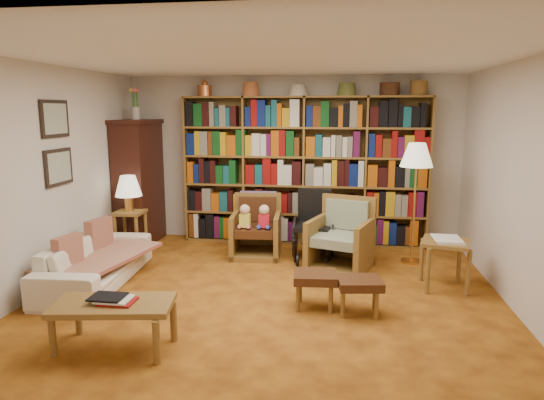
% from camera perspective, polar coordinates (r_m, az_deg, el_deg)
% --- Properties ---
extents(floor, '(5.00, 5.00, 0.00)m').
position_cam_1_polar(floor, '(5.29, -0.51, -11.62)').
color(floor, '#BD701D').
rests_on(floor, ground).
extents(ceiling, '(5.00, 5.00, 0.00)m').
position_cam_1_polar(ceiling, '(4.93, -0.56, 16.40)').
color(ceiling, white).
rests_on(ceiling, wall_back).
extents(wall_back, '(5.00, 0.00, 5.00)m').
position_cam_1_polar(wall_back, '(7.42, 2.35, 4.75)').
color(wall_back, silver).
rests_on(wall_back, floor).
extents(wall_front, '(5.00, 0.00, 5.00)m').
position_cam_1_polar(wall_front, '(2.57, -8.93, -6.46)').
color(wall_front, silver).
rests_on(wall_front, floor).
extents(wall_left, '(0.00, 5.00, 5.00)m').
position_cam_1_polar(wall_left, '(5.87, -25.44, 2.21)').
color(wall_left, silver).
rests_on(wall_left, floor).
extents(wall_right, '(0.00, 5.00, 5.00)m').
position_cam_1_polar(wall_right, '(5.21, 27.77, 1.09)').
color(wall_right, silver).
rests_on(wall_right, floor).
extents(bookshelf, '(3.60, 0.30, 2.42)m').
position_cam_1_polar(bookshelf, '(7.24, 3.79, 3.96)').
color(bookshelf, olive).
rests_on(bookshelf, floor).
extents(curio_cabinet, '(0.50, 0.95, 2.40)m').
position_cam_1_polar(curio_cabinet, '(7.54, -15.38, 2.21)').
color(curio_cabinet, '#3C1610').
rests_on(curio_cabinet, floor).
extents(framed_pictures, '(0.03, 0.52, 0.97)m').
position_cam_1_polar(framed_pictures, '(6.08, -24.00, 6.13)').
color(framed_pictures, black).
rests_on(framed_pictures, wall_left).
extents(sofa, '(1.90, 0.86, 0.54)m').
position_cam_1_polar(sofa, '(6.03, -19.98, -6.75)').
color(sofa, '#F1E7CC').
rests_on(sofa, floor).
extents(sofa_throw, '(1.02, 1.57, 0.04)m').
position_cam_1_polar(sofa_throw, '(6.00, -19.57, -6.52)').
color(sofa_throw, beige).
rests_on(sofa_throw, sofa).
extents(cushion_left, '(0.18, 0.41, 0.39)m').
position_cam_1_polar(cushion_left, '(6.34, -19.65, -4.21)').
color(cushion_left, maroon).
rests_on(cushion_left, sofa).
extents(cushion_right, '(0.18, 0.37, 0.36)m').
position_cam_1_polar(cushion_right, '(5.75, -22.87, -5.91)').
color(cushion_right, maroon).
rests_on(cushion_right, sofa).
extents(side_table_lamp, '(0.39, 0.39, 0.62)m').
position_cam_1_polar(side_table_lamp, '(7.05, -16.34, -2.62)').
color(side_table_lamp, olive).
rests_on(side_table_lamp, floor).
extents(table_lamp, '(0.36, 0.36, 0.50)m').
position_cam_1_polar(table_lamp, '(6.95, -16.55, 1.46)').
color(table_lamp, gold).
rests_on(table_lamp, side_table_lamp).
extents(armchair_leather, '(0.72, 0.76, 0.85)m').
position_cam_1_polar(armchair_leather, '(6.79, -1.78, -3.50)').
color(armchair_leather, olive).
rests_on(armchair_leather, floor).
extents(armchair_sage, '(0.95, 0.96, 0.90)m').
position_cam_1_polar(armchair_sage, '(6.30, 8.01, -4.79)').
color(armchair_sage, olive).
rests_on(armchair_sage, floor).
extents(wheelchair, '(0.54, 0.75, 0.94)m').
position_cam_1_polar(wheelchair, '(6.59, 4.95, -3.27)').
color(wheelchair, black).
rests_on(wheelchair, floor).
extents(floor_lamp, '(0.42, 0.42, 1.59)m').
position_cam_1_polar(floor_lamp, '(6.49, 16.64, 4.54)').
color(floor_lamp, gold).
rests_on(floor_lamp, floor).
extents(side_table_papers, '(0.61, 0.61, 0.59)m').
position_cam_1_polar(side_table_papers, '(5.80, 19.71, -5.39)').
color(side_table_papers, olive).
rests_on(side_table_papers, floor).
extents(footstool_a, '(0.46, 0.40, 0.37)m').
position_cam_1_polar(footstool_a, '(5.01, 5.10, -9.27)').
color(footstool_a, '#4C2A14').
rests_on(footstool_a, floor).
extents(footstool_b, '(0.47, 0.42, 0.36)m').
position_cam_1_polar(footstool_b, '(4.92, 10.27, -9.84)').
color(footstool_b, '#4C2A14').
rests_on(footstool_b, floor).
extents(coffee_table, '(1.04, 0.64, 0.47)m').
position_cam_1_polar(coffee_table, '(4.37, -18.13, -12.01)').
color(coffee_table, olive).
rests_on(coffee_table, floor).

